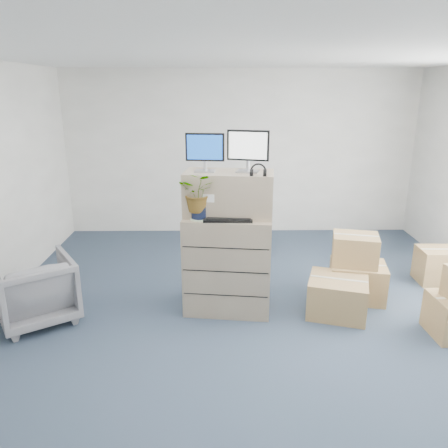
{
  "coord_description": "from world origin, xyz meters",
  "views": [
    {
      "loc": [
        -0.38,
        -4.04,
        2.5
      ],
      "look_at": [
        -0.32,
        0.4,
        1.1
      ],
      "focal_mm": 35.0,
      "sensor_mm": 36.0,
      "label": 1
    }
  ],
  "objects_px": {
    "monitor_left": "(205,150)",
    "office_chair": "(35,287)",
    "water_bottle": "(240,203)",
    "keyboard": "(228,219)",
    "potted_plant": "(199,198)",
    "filing_cabinet_lower": "(228,263)",
    "monitor_right": "(248,149)"
  },
  "relations": [
    {
      "from": "monitor_left",
      "to": "office_chair",
      "type": "height_order",
      "value": "monitor_left"
    },
    {
      "from": "water_bottle",
      "to": "keyboard",
      "type": "bearing_deg",
      "value": -120.1
    },
    {
      "from": "potted_plant",
      "to": "office_chair",
      "type": "bearing_deg",
      "value": -175.69
    },
    {
      "from": "filing_cabinet_lower",
      "to": "keyboard",
      "type": "xyz_separation_m",
      "value": [
        -0.01,
        -0.17,
        0.58
      ]
    },
    {
      "from": "monitor_right",
      "to": "office_chair",
      "type": "xyz_separation_m",
      "value": [
        -2.34,
        -0.29,
        -1.47
      ]
    },
    {
      "from": "keyboard",
      "to": "office_chair",
      "type": "height_order",
      "value": "keyboard"
    },
    {
      "from": "filing_cabinet_lower",
      "to": "monitor_right",
      "type": "bearing_deg",
      "value": 16.36
    },
    {
      "from": "filing_cabinet_lower",
      "to": "monitor_left",
      "type": "distance_m",
      "value": 1.31
    },
    {
      "from": "monitor_left",
      "to": "potted_plant",
      "type": "xyz_separation_m",
      "value": [
        -0.07,
        -0.19,
        -0.48
      ]
    },
    {
      "from": "monitor_left",
      "to": "monitor_right",
      "type": "bearing_deg",
      "value": 2.44
    },
    {
      "from": "filing_cabinet_lower",
      "to": "water_bottle",
      "type": "relative_size",
      "value": 4.39
    },
    {
      "from": "monitor_left",
      "to": "monitor_right",
      "type": "relative_size",
      "value": 0.94
    },
    {
      "from": "filing_cabinet_lower",
      "to": "potted_plant",
      "type": "height_order",
      "value": "potted_plant"
    },
    {
      "from": "monitor_right",
      "to": "office_chair",
      "type": "bearing_deg",
      "value": -158.35
    },
    {
      "from": "water_bottle",
      "to": "monitor_left",
      "type": "bearing_deg",
      "value": -179.76
    },
    {
      "from": "keyboard",
      "to": "potted_plant",
      "type": "bearing_deg",
      "value": 173.78
    },
    {
      "from": "office_chair",
      "to": "filing_cabinet_lower",
      "type": "bearing_deg",
      "value": 153.91
    },
    {
      "from": "monitor_right",
      "to": "potted_plant",
      "type": "distance_m",
      "value": 0.74
    },
    {
      "from": "water_bottle",
      "to": "filing_cabinet_lower",
      "type": "bearing_deg",
      "value": -152.27
    },
    {
      "from": "potted_plant",
      "to": "office_chair",
      "type": "xyz_separation_m",
      "value": [
        -1.81,
        -0.14,
        -0.97
      ]
    },
    {
      "from": "water_bottle",
      "to": "potted_plant",
      "type": "height_order",
      "value": "potted_plant"
    },
    {
      "from": "water_bottle",
      "to": "office_chair",
      "type": "relative_size",
      "value": 0.32
    },
    {
      "from": "keyboard",
      "to": "office_chair",
      "type": "relative_size",
      "value": 0.65
    },
    {
      "from": "filing_cabinet_lower",
      "to": "office_chair",
      "type": "xyz_separation_m",
      "value": [
        -2.13,
        -0.26,
        -0.16
      ]
    },
    {
      "from": "filing_cabinet_lower",
      "to": "monitor_left",
      "type": "relative_size",
      "value": 2.69
    },
    {
      "from": "water_bottle",
      "to": "potted_plant",
      "type": "relative_size",
      "value": 0.48
    },
    {
      "from": "keyboard",
      "to": "water_bottle",
      "type": "relative_size",
      "value": 2.03
    },
    {
      "from": "office_chair",
      "to": "water_bottle",
      "type": "bearing_deg",
      "value": 155.19
    },
    {
      "from": "monitor_right",
      "to": "office_chair",
      "type": "height_order",
      "value": "monitor_right"
    },
    {
      "from": "monitor_right",
      "to": "office_chair",
      "type": "relative_size",
      "value": 0.56
    },
    {
      "from": "monitor_right",
      "to": "potted_plant",
      "type": "relative_size",
      "value": 0.84
    },
    {
      "from": "monitor_left",
      "to": "potted_plant",
      "type": "height_order",
      "value": "monitor_left"
    }
  ]
}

